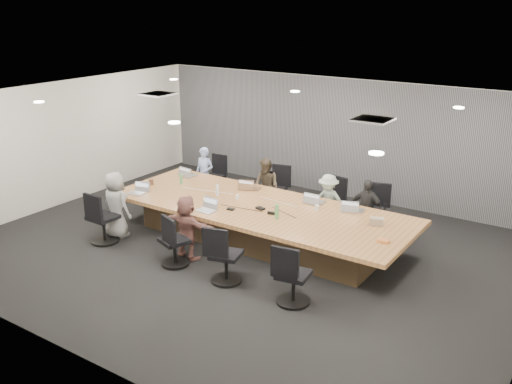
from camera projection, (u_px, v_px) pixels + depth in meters
The scene contains 38 objects.
floor at pixel (244, 250), 10.80m from camera, with size 10.00×8.00×0.00m, color black.
ceiling at pixel (243, 103), 9.90m from camera, with size 10.00×8.00×0.00m, color white.
wall_back at pixel (340, 137), 13.50m from camera, with size 10.00×2.80×0.00m, color beige.
wall_front at pixel (63, 259), 7.20m from camera, with size 10.00×2.80×0.00m, color beige.
wall_left at pixel (64, 143), 12.98m from camera, with size 8.00×2.80×0.00m, color beige.
curtain at pixel (339, 138), 13.44m from camera, with size 9.80×0.04×2.80m, color slate.
conference_table at pixel (259, 222), 11.07m from camera, with size 6.00×2.20×0.74m.
chair_0 at pixel (214, 180), 13.69m from camera, with size 0.51×0.51×0.76m, color black, non-canonical shape.
chair_1 at pixel (275, 192), 12.78m from camera, with size 0.54×0.54×0.80m, color black, non-canonical shape.
chair_2 at pixel (335, 206), 11.99m from camera, with size 0.50×0.50×0.74m, color black, non-canonical shape.
chair_3 at pixel (372, 213), 11.55m from camera, with size 0.53×0.53×0.78m, color black, non-canonical shape.
chair_4 at pixel (103, 221), 11.03m from camera, with size 0.58×0.58×0.86m, color black, non-canonical shape.
chair_5 at pixel (175, 245), 10.09m from camera, with size 0.53×0.53×0.78m, color black, non-canonical shape.
chair_6 at pixel (226, 259), 9.48m from camera, with size 0.56×0.56×0.83m, color black, non-canonical shape.
chair_7 at pixel (293, 279), 8.80m from camera, with size 0.56×0.56×0.82m, color black, non-canonical shape.
person_0 at pixel (204, 174), 13.33m from camera, with size 0.46×0.30×1.26m, color #94AADE.
laptop_0 at pixel (189, 175), 12.86m from camera, with size 0.36×0.25×0.02m, color #B2B2B7.
person_1 at pixel (266, 187), 12.43m from camera, with size 0.61×0.48×1.25m, color #453B2D.
laptop_1 at pixel (252, 188), 11.95m from camera, with size 0.36×0.24×0.02m, color #8C6647.
person_2 at pixel (328, 202), 11.65m from camera, with size 0.75×0.43×1.16m, color #A0B6A3.
laptop_2 at pixel (316, 202), 11.16m from camera, with size 0.35×0.24×0.02m, color #B2B2B7.
person_3 at pixel (366, 209), 11.21m from camera, with size 0.70×0.29×1.20m, color #262626.
laptop_3 at pixel (355, 210), 10.73m from camera, with size 0.34×0.24×0.02m, color #B2B2B7.
person_4 at pixel (116, 205), 11.23m from camera, with size 0.65×0.42×1.33m, color gray.
laptop_4 at pixel (136, 193), 11.64m from camera, with size 0.34×0.23×0.02m, color #B2B2B7.
person_5 at pixel (187, 227), 10.29m from camera, with size 1.12×0.36×1.21m, color brown.
laptop_5 at pixel (206, 211), 10.68m from camera, with size 0.35×0.24×0.02m, color #B2B2B7.
bottle_green_left at pixel (181, 179), 12.23m from camera, with size 0.06×0.06×0.22m, color #54A155.
bottle_green_right at pixel (277, 211), 10.30m from camera, with size 0.07×0.07×0.27m, color #54A155.
bottle_clear at pixel (217, 190), 11.50m from camera, with size 0.07×0.07×0.22m, color silver.
cup_white_far at pixel (237, 197), 11.31m from camera, with size 0.07×0.07×0.09m, color white.
cup_white_near at pixel (317, 208), 10.73m from camera, with size 0.08×0.08×0.10m, color white.
mug_brown at pixel (151, 182), 12.20m from camera, with size 0.10×0.10×0.12m, color brown.
mic_left at pixel (231, 209), 10.75m from camera, with size 0.14×0.09×0.03m, color black.
mic_right at pixel (260, 208), 10.78m from camera, with size 0.17×0.11×0.03m, color black.
stapler at pixel (271, 213), 10.51m from camera, with size 0.15×0.04×0.06m, color black.
canvas_bag at pixel (377, 221), 10.02m from camera, with size 0.24×0.15×0.13m, color gray.
snack_packet at pixel (383, 241), 9.32m from camera, with size 0.18×0.12×0.04m, color orange.
Camera 1 is at (5.66, -8.09, 4.53)m, focal length 40.00 mm.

